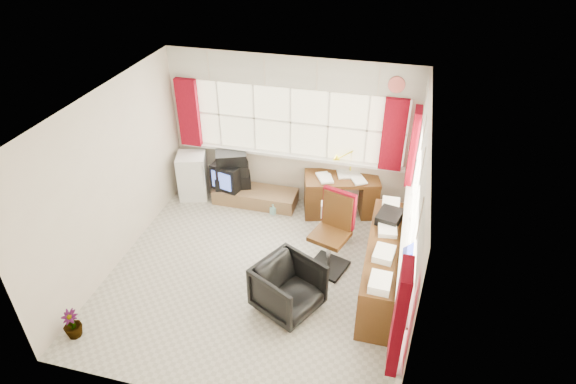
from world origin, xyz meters
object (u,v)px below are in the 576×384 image
(desk, at_px, (341,193))
(credenza, at_px, (385,265))
(task_chair, at_px, (334,228))
(tv_bench, at_px, (255,196))
(radiator, at_px, (339,226))
(mini_fridge, at_px, (193,176))
(desk_lamp, at_px, (351,157))
(office_chair, at_px, (288,288))
(crt_tv, at_px, (229,175))

(desk, distance_m, credenza, 1.81)
(task_chair, relative_size, tv_bench, 0.84)
(radiator, height_order, tv_bench, radiator)
(desk, xyz_separation_m, tv_bench, (-1.44, -0.08, -0.25))
(mini_fridge, bearing_deg, credenza, -23.54)
(desk, xyz_separation_m, desk_lamp, (0.10, 0.19, 0.59))
(tv_bench, distance_m, mini_fridge, 1.13)
(desk_lamp, relative_size, task_chair, 0.35)
(task_chair, distance_m, office_chair, 1.11)
(desk, height_order, task_chair, task_chair)
(credenza, bearing_deg, office_chair, -149.28)
(mini_fridge, bearing_deg, radiator, -13.07)
(office_chair, height_order, mini_fridge, mini_fridge)
(desk, bearing_deg, office_chair, -97.52)
(office_chair, xyz_separation_m, radiator, (0.39, 1.54, -0.07))
(desk_lamp, xyz_separation_m, task_chair, (-0.00, -1.47, -0.34))
(crt_tv, bearing_deg, task_chair, -31.37)
(desk_lamp, distance_m, office_chair, 2.57)
(radiator, distance_m, crt_tv, 2.11)
(crt_tv, bearing_deg, desk_lamp, 7.17)
(desk, bearing_deg, crt_tv, -178.16)
(desk_lamp, bearing_deg, task_chair, -90.14)
(desk, bearing_deg, mini_fridge, -177.09)
(crt_tv, xyz_separation_m, mini_fridge, (-0.64, -0.07, -0.08))
(desk_lamp, xyz_separation_m, office_chair, (-0.40, -2.47, -0.62))
(desk_lamp, xyz_separation_m, credenza, (0.74, -1.79, -0.57))
(tv_bench, bearing_deg, desk, 3.18)
(credenza, height_order, crt_tv, credenza)
(office_chair, relative_size, crt_tv, 1.27)
(desk, distance_m, tv_bench, 1.47)
(office_chair, relative_size, tv_bench, 0.54)
(desk_lamp, distance_m, credenza, 2.02)
(desk, xyz_separation_m, office_chair, (-0.30, -2.28, -0.04))
(task_chair, distance_m, crt_tv, 2.34)
(mini_fridge, bearing_deg, tv_bench, 2.56)
(desk_lamp, relative_size, radiator, 0.61)
(desk_lamp, distance_m, task_chair, 1.50)
(office_chair, distance_m, radiator, 1.59)
(task_chair, relative_size, crt_tv, 1.98)
(desk, distance_m, radiator, 0.75)
(desk, xyz_separation_m, task_chair, (0.10, -1.28, 0.25))
(desk_lamp, bearing_deg, desk, -117.61)
(credenza, xyz_separation_m, mini_fridge, (-3.38, 1.47, 0.01))
(tv_bench, bearing_deg, credenza, -33.70)
(task_chair, xyz_separation_m, radiator, (-0.01, 0.54, -0.35))
(desk, height_order, credenza, credenza)
(task_chair, bearing_deg, credenza, -23.63)
(credenza, bearing_deg, crt_tv, 150.62)
(credenza, xyz_separation_m, crt_tv, (-2.73, 1.54, 0.08))
(desk, bearing_deg, tv_bench, -176.82)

